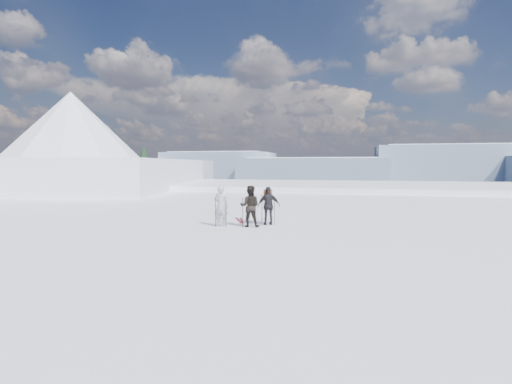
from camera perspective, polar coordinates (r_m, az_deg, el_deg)
lake_basin at (r=42.86m, az=11.20°, el=-8.19°), size 820.00×820.00×71.62m
far_mountain_range at (r=467.59m, az=16.84°, el=2.75°), size 770.00×110.00×53.00m
near_ridge at (r=50.21m, az=-20.74°, el=-3.08°), size 31.37×35.68×25.62m
skier_grey at (r=16.34m, az=-5.01°, el=-1.99°), size 0.67×0.49×1.69m
skier_dark at (r=16.19m, az=-0.89°, el=-2.05°), size 0.89×0.73×1.68m
skier_pack at (r=16.70m, az=1.82°, el=-1.99°), size 1.02×0.69×1.61m
backpack at (r=16.87m, az=1.70°, el=1.63°), size 0.39×0.30×0.48m
ski_poles at (r=16.34m, az=-1.41°, el=-2.79°), size 2.30×0.96×1.31m
skis_loose at (r=18.06m, az=-2.28°, el=-4.05°), size 0.85×1.64×0.03m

